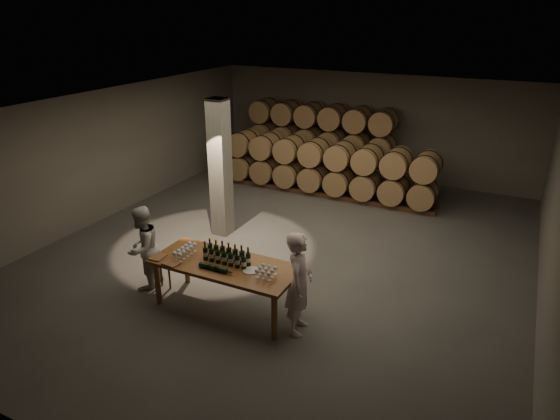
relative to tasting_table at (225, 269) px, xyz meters
The scene contains 15 objects.
room 3.34m from the tasting_table, 123.69° to the left, with size 12.00×12.00×12.00m.
tasting_table is the anchor object (origin of this frame).
barrel_stack_back 7.83m from the tasting_table, 99.94° to the left, with size 4.70×0.95×2.31m.
barrel_stack_front 6.33m from the tasting_table, 95.17° to the left, with size 6.26×0.95×1.57m.
bottle_cluster 0.23m from the tasting_table, 78.82° to the left, with size 0.87×0.24×0.35m.
lying_bottles 0.33m from the tasting_table, 97.19° to the right, with size 0.65×0.09×0.09m.
glass_cluster_left 0.83m from the tasting_table, behind, with size 0.19×0.52×0.17m.
glass_cluster_right 0.87m from the tasting_table, ahead, with size 0.30×0.30×0.16m.
plate 0.55m from the tasting_table, ahead, with size 0.28×0.28×0.02m, color silver.
notebook_near 0.93m from the tasting_table, 151.25° to the right, with size 0.28×0.22×0.03m, color brown.
notebook_corner 1.24m from the tasting_table, 163.45° to the right, with size 0.23×0.29×0.03m, color brown.
pen 0.85m from the tasting_table, 149.28° to the right, with size 0.01×0.01×0.14m, color black.
stool 1.47m from the tasting_table, behind, with size 0.38×0.38×0.63m.
person_man 1.43m from the tasting_table, ahead, with size 0.65×0.43×1.79m, color silver.
person_woman 1.80m from the tasting_table, behind, with size 0.79×0.62×1.63m, color silver.
Camera 1 is at (4.27, -8.93, 5.02)m, focal length 32.00 mm.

